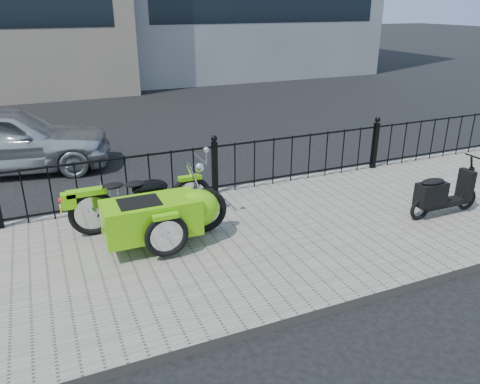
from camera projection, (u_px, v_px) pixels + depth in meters
name	position (u px, v px, depth m)	size (l,w,h in m)	color
ground	(245.00, 229.00, 7.39)	(120.00, 120.00, 0.00)	black
sidewalk	(258.00, 239.00, 6.94)	(30.00, 3.80, 0.12)	slate
curb	(213.00, 193.00, 8.59)	(30.00, 0.10, 0.12)	gray
iron_fence	(215.00, 169.00, 8.27)	(14.11, 0.11, 1.08)	black
motorcycle_sidecar	(162.00, 211.00, 6.58)	(2.28, 1.48, 0.98)	black
scooter	(441.00, 195.00, 7.43)	(1.37, 0.40, 0.93)	black
spare_tire	(203.00, 210.00, 6.89)	(0.70, 0.70, 0.10)	black
sedan_car	(7.00, 140.00, 9.64)	(1.63, 4.05, 1.38)	#BBBEC3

